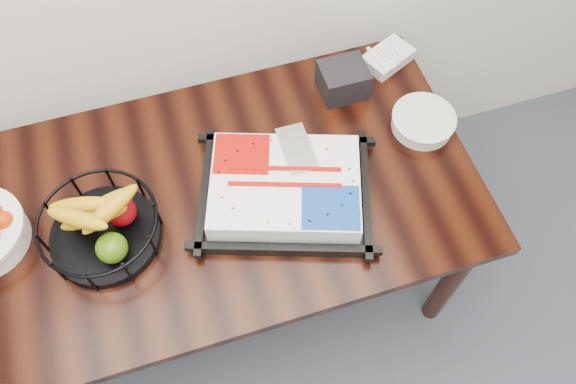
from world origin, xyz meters
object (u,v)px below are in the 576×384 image
object	(u,v)px
table	(195,214)
fruit_basket	(100,227)
napkin_box	(343,80)
plate_stack	(423,122)
cake_tray	(285,189)

from	to	relation	value
table	fruit_basket	xyz separation A→B (m)	(-0.26, -0.05, 0.16)
fruit_basket	napkin_box	size ratio (longest dim) A/B	2.23
fruit_basket	plate_stack	size ratio (longest dim) A/B	1.64
cake_tray	fruit_basket	bearing A→B (deg)	177.58
table	fruit_basket	bearing A→B (deg)	-169.43
cake_tray	fruit_basket	size ratio (longest dim) A/B	1.78
cake_tray	napkin_box	size ratio (longest dim) A/B	3.96
cake_tray	plate_stack	xyz separation A→B (m)	(0.52, 0.12, -0.02)
plate_stack	napkin_box	distance (m)	0.30
fruit_basket	napkin_box	world-z (taller)	fruit_basket
plate_stack	fruit_basket	bearing A→B (deg)	-174.75
plate_stack	napkin_box	bearing A→B (deg)	131.93
table	cake_tray	xyz separation A→B (m)	(0.28, -0.07, 0.13)
napkin_box	fruit_basket	bearing A→B (deg)	-159.49
table	plate_stack	size ratio (longest dim) A/B	8.53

